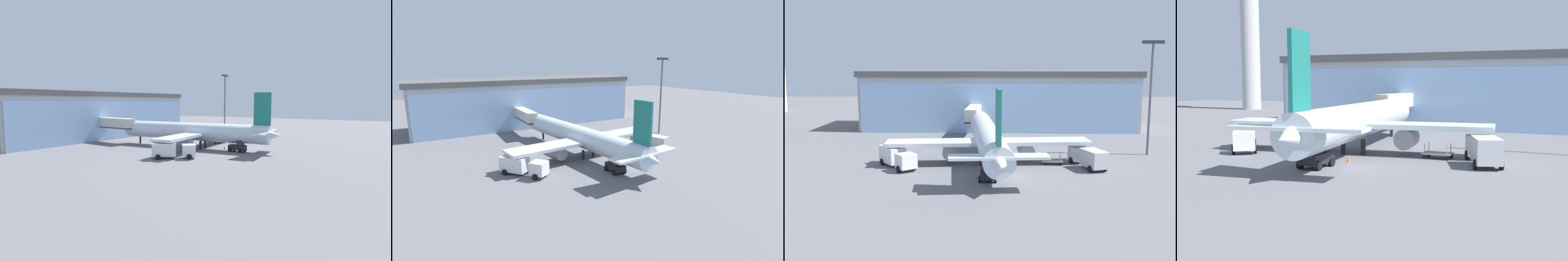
# 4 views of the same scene
# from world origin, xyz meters

# --- Properties ---
(ground) EXTENTS (240.00, 240.00, 0.00)m
(ground) POSITION_xyz_m (0.00, 0.00, 0.00)
(ground) COLOR slate
(terminal_building) EXTENTS (56.90, 17.88, 12.08)m
(terminal_building) POSITION_xyz_m (-0.00, 41.85, 6.05)
(terminal_building) COLOR #A4A4A4
(terminal_building) RESTS_ON ground
(jet_bridge) EXTENTS (3.18, 13.33, 5.74)m
(jet_bridge) POSITION_xyz_m (-4.90, 30.27, 4.36)
(jet_bridge) COLOR beige
(jet_bridge) RESTS_ON ground
(apron_light_mast) EXTENTS (3.20, 0.40, 17.19)m
(apron_light_mast) POSITION_xyz_m (21.91, 13.84, 10.31)
(apron_light_mast) COLOR #59595E
(apron_light_mast) RESTS_ON ground
(airplane) EXTENTS (28.40, 36.69, 11.32)m
(airplane) POSITION_xyz_m (-2.47, 8.71, 3.37)
(airplane) COLOR silver
(airplane) RESTS_ON ground
(catering_truck) EXTENTS (6.06, 7.20, 2.65)m
(catering_truck) POSITION_xyz_m (-14.80, 5.39, 1.47)
(catering_truck) COLOR silver
(catering_truck) RESTS_ON ground
(fuel_truck) EXTENTS (4.24, 7.62, 2.65)m
(fuel_truck) POSITION_xyz_m (11.06, 5.43, 1.47)
(fuel_truck) COLOR silver
(fuel_truck) RESTS_ON ground
(baggage_cart) EXTENTS (2.89, 1.76, 1.50)m
(baggage_cart) POSITION_xyz_m (6.43, 7.26, 0.50)
(baggage_cart) COLOR #9E998C
(baggage_cart) RESTS_ON ground
(pushback_tug) EXTENTS (2.34, 3.31, 2.30)m
(pushback_tug) POSITION_xyz_m (-2.51, -1.25, 0.97)
(pushback_tug) COLOR black
(pushback_tug) RESTS_ON ground
(safety_cone_nose) EXTENTS (0.36, 0.36, 0.55)m
(safety_cone_nose) POSITION_xyz_m (-0.94, 2.40, 0.28)
(safety_cone_nose) COLOR orange
(safety_cone_nose) RESTS_ON ground
(safety_cone_wingtip) EXTENTS (0.36, 0.36, 0.55)m
(safety_cone_wingtip) POSITION_xyz_m (10.93, 8.24, 0.28)
(safety_cone_wingtip) COLOR orange
(safety_cone_wingtip) RESTS_ON ground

